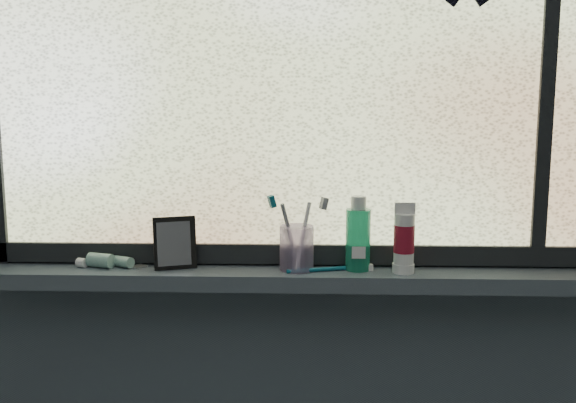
{
  "coord_description": "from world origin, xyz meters",
  "views": [
    {
      "loc": [
        0.03,
        -0.32,
        1.43
      ],
      "look_at": [
        -0.02,
        1.05,
        1.22
      ],
      "focal_mm": 40.0,
      "sensor_mm": 36.0,
      "label": 1
    }
  ],
  "objects_px": {
    "cream_tube": "(404,236)",
    "mouthwash_bottle": "(358,233)",
    "vanity_mirror": "(175,243)",
    "toothbrush_cup": "(297,248)"
  },
  "relations": [
    {
      "from": "vanity_mirror",
      "to": "cream_tube",
      "type": "bearing_deg",
      "value": -20.42
    },
    {
      "from": "toothbrush_cup",
      "to": "cream_tube",
      "type": "relative_size",
      "value": 0.89
    },
    {
      "from": "mouthwash_bottle",
      "to": "cream_tube",
      "type": "relative_size",
      "value": 1.23
    },
    {
      "from": "vanity_mirror",
      "to": "mouthwash_bottle",
      "type": "height_order",
      "value": "mouthwash_bottle"
    },
    {
      "from": "cream_tube",
      "to": "vanity_mirror",
      "type": "bearing_deg",
      "value": 178.1
    },
    {
      "from": "vanity_mirror",
      "to": "mouthwash_bottle",
      "type": "xyz_separation_m",
      "value": [
        0.46,
        0.0,
        0.03
      ]
    },
    {
      "from": "toothbrush_cup",
      "to": "cream_tube",
      "type": "distance_m",
      "value": 0.26
    },
    {
      "from": "cream_tube",
      "to": "mouthwash_bottle",
      "type": "bearing_deg",
      "value": 168.51
    },
    {
      "from": "vanity_mirror",
      "to": "cream_tube",
      "type": "xyz_separation_m",
      "value": [
        0.57,
        -0.02,
        0.03
      ]
    },
    {
      "from": "mouthwash_bottle",
      "to": "cream_tube",
      "type": "height_order",
      "value": "mouthwash_bottle"
    }
  ]
}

